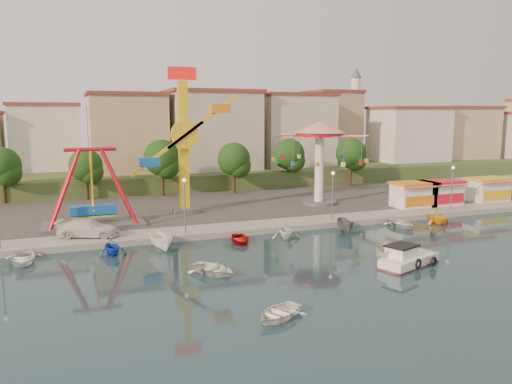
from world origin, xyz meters
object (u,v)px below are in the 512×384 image
skiff (384,254)px  wave_swinger (320,144)px  cabin_motorboat (407,260)px  van (88,228)px  kamikaze_tower (188,145)px  rowboat_a (213,269)px  pirate_ship_ride (92,189)px

skiff → wave_swinger: bearing=108.7°
cabin_motorboat → van: bearing=124.9°
cabin_motorboat → van: size_ratio=1.04×
kamikaze_tower → wave_swinger: 16.64m
van → skiff: bearing=-104.3°
kamikaze_tower → rowboat_a: size_ratio=4.23×
rowboat_a → skiff: 13.94m
cabin_motorboat → rowboat_a: size_ratio=1.49×
kamikaze_tower → rowboat_a: (-3.14, -21.17, -7.99)m
van → wave_swinger: bearing=-55.0°
pirate_ship_ride → skiff: 29.36m
pirate_ship_ride → skiff: pirate_ship_ride is taller
skiff → van: size_ratio=0.66×
wave_swinger → pirate_ship_ride: bearing=-174.1°
skiff → rowboat_a: bearing=-154.7°
pirate_ship_ride → wave_swinger: bearing=5.9°
rowboat_a → cabin_motorboat: bearing=-43.9°
pirate_ship_ride → kamikaze_tower: bearing=17.5°
wave_swinger → cabin_motorboat: wave_swinger is taller
kamikaze_tower → skiff: (10.65, -23.15, -7.68)m
van → rowboat_a: bearing=-127.5°
pirate_ship_ride → wave_swinger: 27.77m
pirate_ship_ride → van: bearing=-98.7°
cabin_motorboat → van: 28.48m
kamikaze_tower → cabin_motorboat: bearing=-64.6°
wave_swinger → van: 29.92m
rowboat_a → van: 15.42m
pirate_ship_ride → skiff: bearing=-42.8°
cabin_motorboat → kamikaze_tower: bearing=95.6°
rowboat_a → skiff: size_ratio=1.07×
cabin_motorboat → skiff: bearing=105.1°
pirate_ship_ride → van: size_ratio=1.80×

